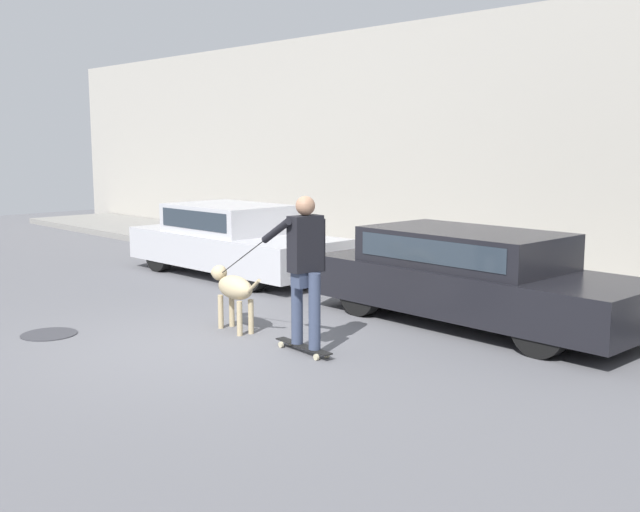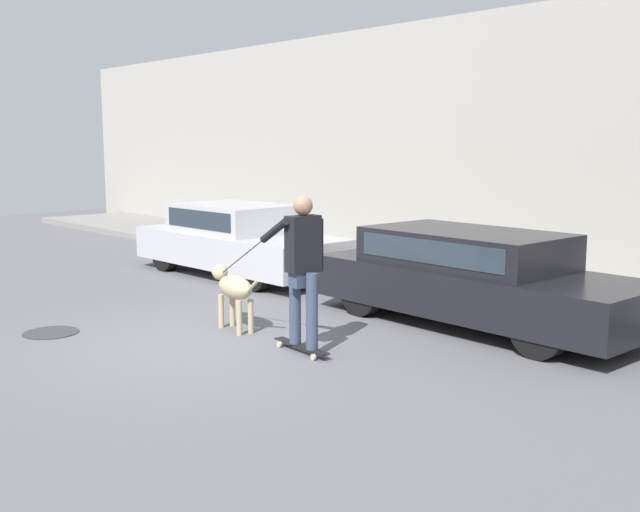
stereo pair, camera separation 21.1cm
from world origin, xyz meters
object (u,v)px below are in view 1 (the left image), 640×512
parked_car_1 (472,278)px  skateboarder (305,264)px  parked_car_0 (233,241)px  dog (233,289)px

parked_car_1 → skateboarder: 2.60m
parked_car_0 → skateboarder: bearing=-29.5°
parked_car_1 → dog: (-1.91, -2.45, -0.08)m
parked_car_1 → skateboarder: (-0.50, -2.52, 0.41)m
parked_car_0 → parked_car_1: bearing=-1.1°
skateboarder → parked_car_0: bearing=-23.5°
parked_car_0 → dog: parked_car_0 is taller
parked_car_0 → skateboarder: skateboarder is taller
dog → skateboarder: 1.49m
parked_car_1 → parked_car_0: bearing=-178.8°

